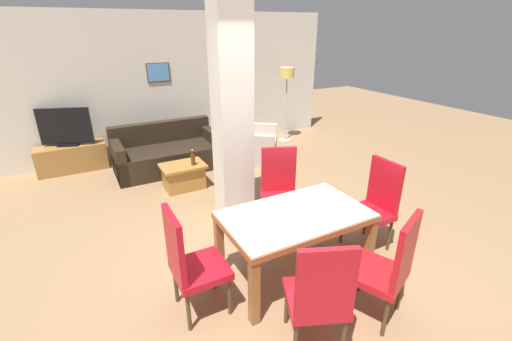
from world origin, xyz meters
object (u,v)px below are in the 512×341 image
at_px(dining_chair_far_right, 280,188).
at_px(dining_chair_near_right, 388,266).
at_px(coffee_table, 184,176).
at_px(bottle, 193,159).
at_px(dining_chair_head_right, 375,203).
at_px(dining_chair_head_left, 190,261).
at_px(sofa, 167,154).
at_px(floor_lamp, 287,80).
at_px(dining_table, 295,227).
at_px(armchair, 252,145).
at_px(dining_chair_near_left, 320,294).
at_px(tv_screen, 65,127).
at_px(tv_stand, 72,158).

distance_m(dining_chair_far_right, dining_chair_near_right, 1.72).
bearing_deg(coffee_table, bottle, -31.07).
bearing_deg(dining_chair_head_right, dining_chair_head_left, 90.00).
xyz_separation_m(sofa, coffee_table, (0.00, -0.95, -0.07)).
bearing_deg(dining_chair_head_right, floor_lamp, -18.67).
height_order(dining_table, dining_chair_head_right, dining_chair_head_right).
relative_size(armchair, coffee_table, 1.83).
bearing_deg(armchair, dining_chair_far_right, 15.38).
xyz_separation_m(dining_chair_far_right, coffee_table, (-0.73, 1.72, -0.35)).
bearing_deg(coffee_table, sofa, 90.18).
bearing_deg(dining_chair_near_left, tv_screen, 129.87).
relative_size(dining_table, floor_lamp, 0.89).
bearing_deg(tv_screen, dining_chair_near_right, 133.68).
bearing_deg(floor_lamp, sofa, -172.41).
distance_m(coffee_table, bottle, 0.34).
bearing_deg(coffee_table, tv_screen, 132.95).
bearing_deg(coffee_table, dining_chair_head_left, -105.74).
distance_m(dining_table, sofa, 3.55).
xyz_separation_m(dining_table, coffee_table, (-0.37, 2.57, -0.36)).
distance_m(dining_chair_far_right, coffee_table, 1.90).
relative_size(dining_chair_head_left, armchair, 0.84).
bearing_deg(dining_chair_head_left, sofa, 168.41).
bearing_deg(tv_stand, coffee_table, -47.05).
distance_m(dining_chair_near_right, coffee_table, 3.53).
distance_m(dining_chair_head_right, bottle, 2.82).
bearing_deg(dining_chair_near_left, dining_chair_head_left, 153.85).
bearing_deg(armchair, floor_lamp, 154.41).
distance_m(dining_chair_far_right, dining_chair_head_left, 1.69).
bearing_deg(dining_chair_far_right, coffee_table, -44.25).
bearing_deg(sofa, dining_chair_head_right, 112.86).
height_order(dining_chair_head_right, sofa, dining_chair_head_right).
xyz_separation_m(dining_chair_head_left, sofa, (0.72, 3.52, -0.28)).
bearing_deg(dining_chair_far_right, tv_stand, -33.33).
xyz_separation_m(dining_chair_head_left, tv_screen, (-0.81, 4.22, 0.25)).
bearing_deg(floor_lamp, dining_chair_far_right, -124.23).
xyz_separation_m(dining_chair_head_right, dining_chair_head_left, (-2.21, 0.00, 0.00)).
relative_size(dining_chair_near_left, floor_lamp, 0.65).
distance_m(bottle, tv_stand, 2.44).
xyz_separation_m(bottle, tv_stand, (-1.69, 1.74, -0.26)).
height_order(dining_table, dining_chair_near_left, dining_chair_near_left).
height_order(dining_chair_far_right, sofa, dining_chair_far_right).
bearing_deg(bottle, floor_lamp, 28.01).
bearing_deg(dining_chair_head_right, dining_chair_near_left, 120.07).
bearing_deg(sofa, coffee_table, 90.18).
bearing_deg(armchair, bottle, -28.07).
bearing_deg(sofa, dining_table, 96.08).
bearing_deg(dining_chair_head_left, dining_chair_near_right, 59.37).
xyz_separation_m(dining_chair_head_right, armchair, (0.09, 3.20, -0.28)).
bearing_deg(tv_stand, sofa, -24.66).
xyz_separation_m(dining_table, dining_chair_near_right, (0.36, -0.86, -0.01)).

